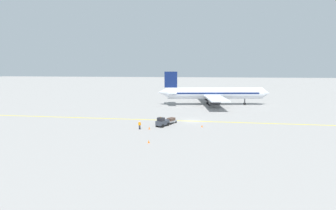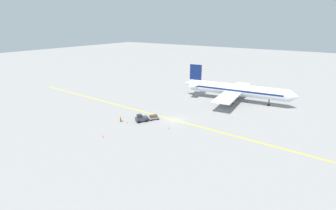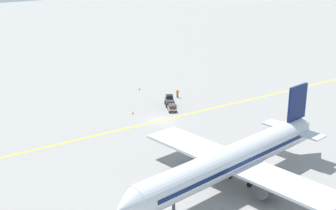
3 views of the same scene
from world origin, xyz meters
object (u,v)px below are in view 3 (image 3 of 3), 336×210
object	(u,v)px
baggage_cart_trailing	(172,107)
airplane_at_gate	(233,160)
ground_crew_worker	(177,93)
traffic_cone_near_nose	(139,89)
traffic_cone_mid_apron	(133,113)
traffic_cone_by_wingtip	(171,98)
baggage_tug_dark	(170,101)

from	to	relation	value
baggage_cart_trailing	airplane_at_gate	bearing A→B (deg)	157.95
ground_crew_worker	traffic_cone_near_nose	world-z (taller)	ground_crew_worker
traffic_cone_mid_apron	ground_crew_worker	bearing A→B (deg)	-76.20
traffic_cone_mid_apron	traffic_cone_by_wingtip	size ratio (longest dim) A/B	1.00
ground_crew_worker	traffic_cone_by_wingtip	world-z (taller)	ground_crew_worker
airplane_at_gate	traffic_cone_near_nose	size ratio (longest dim) A/B	64.62
airplane_at_gate	baggage_tug_dark	distance (m)	32.99
airplane_at_gate	baggage_tug_dark	xyz separation A→B (m)	(30.30, -12.73, -2.81)
baggage_cart_trailing	traffic_cone_mid_apron	bearing A→B (deg)	66.98
traffic_cone_near_nose	ground_crew_worker	bearing A→B (deg)	-159.14
baggage_tug_dark	ground_crew_worker	size ratio (longest dim) A/B	1.99
airplane_at_gate	traffic_cone_mid_apron	distance (m)	30.78
airplane_at_gate	baggage_tug_dark	world-z (taller)	airplane_at_gate
ground_crew_worker	baggage_cart_trailing	bearing A→B (deg)	135.50
ground_crew_worker	airplane_at_gate	bearing A→B (deg)	153.10
baggage_tug_dark	traffic_cone_mid_apron	world-z (taller)	baggage_tug_dark
baggage_cart_trailing	ground_crew_worker	world-z (taller)	ground_crew_worker
airplane_at_gate	traffic_cone_near_nose	xyz separation A→B (m)	(42.17, -13.54, -3.43)
baggage_tug_dark	baggage_cart_trailing	world-z (taller)	baggage_tug_dark
airplane_at_gate	traffic_cone_by_wingtip	world-z (taller)	airplane_at_gate
baggage_tug_dark	traffic_cone_by_wingtip	bearing A→B (deg)	-39.43
baggage_tug_dark	baggage_cart_trailing	distance (m)	3.30
traffic_cone_near_nose	traffic_cone_mid_apron	world-z (taller)	same
traffic_cone_by_wingtip	baggage_tug_dark	bearing A→B (deg)	140.57
airplane_at_gate	baggage_cart_trailing	size ratio (longest dim) A/B	12.04
baggage_tug_dark	traffic_cone_near_nose	distance (m)	11.91
traffic_cone_near_nose	traffic_cone_mid_apron	bearing A→B (deg)	142.61
traffic_cone_mid_apron	traffic_cone_by_wingtip	xyz separation A→B (m)	(2.82, -10.58, 0.00)
baggage_cart_trailing	ground_crew_worker	size ratio (longest dim) A/B	1.76
baggage_cart_trailing	traffic_cone_near_nose	xyz separation A→B (m)	(14.74, -2.43, -0.49)
baggage_tug_dark	baggage_cart_trailing	xyz separation A→B (m)	(-2.87, 1.62, -0.14)
ground_crew_worker	traffic_cone_by_wingtip	xyz separation A→B (m)	(-0.24, 1.89, -0.63)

